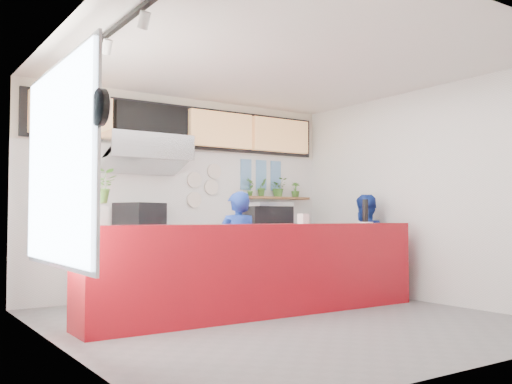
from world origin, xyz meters
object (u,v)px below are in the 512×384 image
staff_center (237,250)px  pepper_mill (365,211)px  service_counter (263,269)px  panini_oven (140,220)px  staff_right (364,245)px  espresso_machine (267,221)px

staff_center → pepper_mill: bearing=172.6°
service_counter → pepper_mill: pepper_mill is taller
panini_oven → service_counter: bearing=-85.7°
panini_oven → staff_center: (0.80, -1.29, -0.38)m
service_counter → staff_right: staff_right is taller
service_counter → staff_center: size_ratio=2.98×
staff_center → staff_right: size_ratio=1.00×
pepper_mill → service_counter: bearing=178.4°
panini_oven → espresso_machine: panini_oven is taller
espresso_machine → service_counter: bearing=-119.6°
service_counter → staff_right: size_ratio=2.97×
espresso_machine → staff_center: bearing=-129.9°
panini_oven → staff_right: size_ratio=0.35×
service_counter → pepper_mill: 1.82m
staff_right → pepper_mill: staff_right is taller
service_counter → staff_center: 0.55m
staff_right → service_counter: bearing=15.2°
espresso_machine → staff_center: size_ratio=0.46×
staff_center → pepper_mill: 1.88m
panini_oven → pepper_mill: (2.52, -1.85, 0.13)m
staff_right → pepper_mill: size_ratio=4.89×
panini_oven → espresso_machine: (2.17, 0.00, -0.02)m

